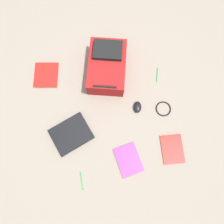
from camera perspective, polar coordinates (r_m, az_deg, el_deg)
name	(u,v)px	position (r m, az deg, el deg)	size (l,w,h in m)	color
ground_plane	(110,108)	(1.68, -0.53, 1.12)	(3.80, 3.80, 0.00)	gray
backpack	(107,67)	(1.71, -1.45, 13.32)	(0.43, 0.53, 0.22)	maroon
laptop	(71,134)	(1.66, -12.05, -6.40)	(0.38, 0.34, 0.03)	black
book_comic	(46,75)	(1.87, -18.93, 10.34)	(0.26, 0.28, 0.01)	silver
book_blue	(172,149)	(1.70, 17.45, -10.45)	(0.20, 0.26, 0.01)	silver
book_red	(129,160)	(1.63, 4.92, -13.98)	(0.21, 0.27, 0.01)	silver
computer_mouse	(137,107)	(1.68, 7.55, 1.46)	(0.07, 0.10, 0.04)	black
cable_coil	(163,109)	(1.73, 15.00, 0.93)	(0.13, 0.13, 0.01)	black
pen_black	(157,75)	(1.83, 13.21, 10.73)	(0.01, 0.01, 0.14)	#198C33
pen_blue	(81,181)	(1.66, -9.06, -19.50)	(0.01, 0.01, 0.15)	#198C33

